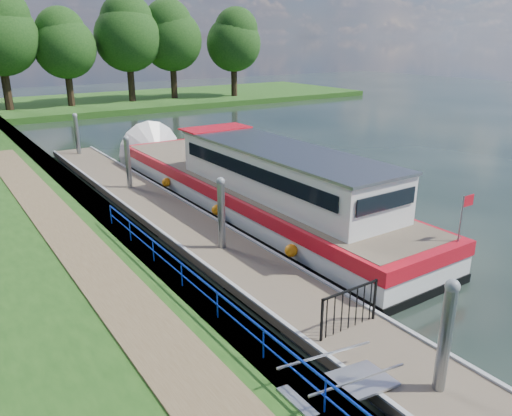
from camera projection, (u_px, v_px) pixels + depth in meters
ground at (417, 391)px, 11.02m from camera, size 160.00×160.00×0.00m
bank_edge at (94, 210)px, 21.31m from camera, size 1.10×90.00×0.78m
far_bank at (123, 102)px, 58.05m from camera, size 60.00×18.00×0.60m
footpath at (102, 273)px, 14.71m from camera, size 1.60×40.00×0.05m
blue_fence at (239, 316)px, 11.49m from camera, size 0.04×18.04×0.72m
pontoon at (169, 217)px, 21.15m from camera, size 2.50×30.00×0.56m
mooring_piles at (167, 192)px, 20.80m from camera, size 0.30×27.30×3.55m
gangway at (341, 386)px, 10.23m from camera, size 2.58×1.00×0.92m
gate_panel at (350, 303)px, 12.37m from camera, size 1.85×0.05×1.15m
barge at (242, 184)px, 22.66m from camera, size 4.36×21.15×4.78m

